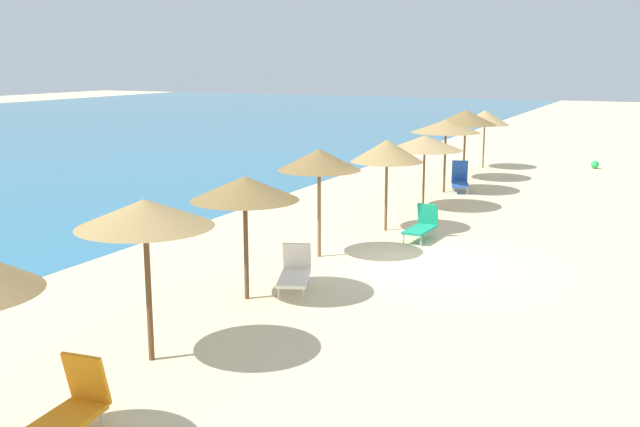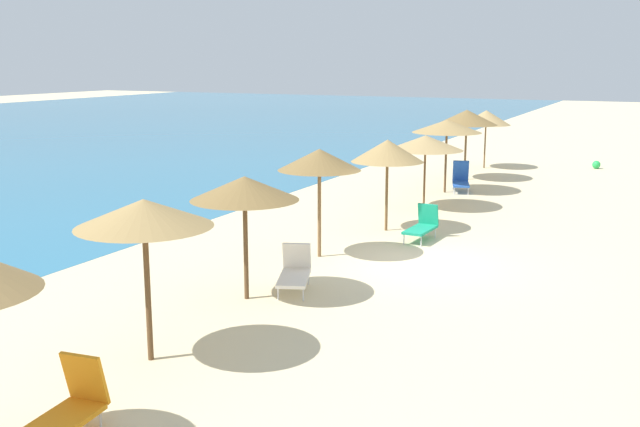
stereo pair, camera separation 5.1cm
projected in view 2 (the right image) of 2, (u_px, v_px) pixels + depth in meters
name	position (u px, v px, depth m)	size (l,w,h in m)	color
ground_plane	(415.00, 263.00, 18.70)	(160.00, 160.00, 0.00)	beige
beach_umbrella_3	(144.00, 214.00, 12.19)	(2.28, 2.28, 2.78)	brown
beach_umbrella_4	(245.00, 189.00, 15.45)	(2.28, 2.28, 2.64)	brown
beach_umbrella_5	(319.00, 160.00, 18.83)	(2.12, 2.12, 2.80)	brown
beach_umbrella_6	(387.00, 151.00, 21.81)	(2.14, 2.14, 2.71)	brown
beach_umbrella_7	(425.00, 143.00, 25.12)	(2.56, 2.56, 2.50)	brown
beach_umbrella_8	(447.00, 126.00, 28.16)	(2.63, 2.63, 2.78)	brown
beach_umbrella_9	(467.00, 117.00, 31.20)	(2.55, 2.55, 2.95)	brown
beach_umbrella_10	(486.00, 118.00, 34.62)	(2.26, 2.26, 2.70)	brown
lounge_chair_0	(295.00, 272.00, 16.47)	(1.58, 1.11, 0.97)	white
lounge_chair_1	(62.00, 412.00, 9.90)	(1.67, 0.79, 1.07)	orange
lounge_chair_2	(461.00, 179.00, 28.80)	(1.48, 0.99, 1.16)	blue
lounge_chair_3	(422.00, 225.00, 21.06)	(1.41, 0.66, 0.96)	#199972
beach_ball	(596.00, 165.00, 34.83)	(0.37, 0.37, 0.37)	green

